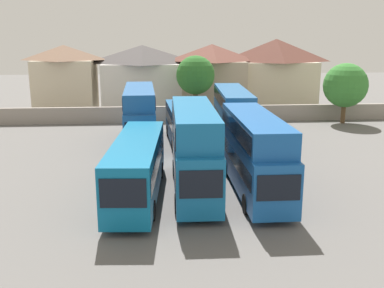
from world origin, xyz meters
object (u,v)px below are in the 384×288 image
(bus_1, at_px, (137,165))
(house_terrace_centre, at_px, (143,77))
(bus_3, at_px, (255,149))
(house_terrace_left, at_px, (65,78))
(bus_4, at_px, (140,112))
(house_terrace_right, at_px, (212,76))
(bus_5, at_px, (183,123))
(bus_2, at_px, (194,145))
(bus_6, at_px, (233,113))
(house_terrace_far_right, at_px, (275,73))
(tree_behind_wall, at_px, (195,75))
(tree_left_of_lot, at_px, (345,85))

(bus_1, relative_size, house_terrace_centre, 1.08)
(bus_1, height_order, bus_3, bus_3)
(house_terrace_left, bearing_deg, bus_4, -61.54)
(bus_1, distance_m, house_terrace_right, 33.55)
(house_terrace_centre, bearing_deg, bus_1, -88.98)
(bus_4, distance_m, house_terrace_centre, 19.12)
(bus_4, bearing_deg, bus_5, 79.05)
(house_terrace_right, bearing_deg, bus_1, -104.45)
(bus_3, relative_size, house_terrace_left, 1.33)
(bus_3, relative_size, bus_4, 0.97)
(bus_4, bearing_deg, house_terrace_left, -153.37)
(bus_2, xyz_separation_m, house_terrace_left, (-13.83, 31.82, 1.28))
(bus_6, distance_m, house_terrace_far_right, 21.76)
(bus_2, bearing_deg, bus_5, -179.20)
(bus_5, xyz_separation_m, bus_6, (4.50, 0.30, 0.80))
(house_terrace_far_right, bearing_deg, bus_2, -112.57)
(bus_2, relative_size, bus_6, 0.91)
(bus_6, height_order, tree_behind_wall, tree_behind_wall)
(bus_5, xyz_separation_m, tree_left_of_lot, (18.16, 8.13, 2.28))
(bus_3, height_order, tree_behind_wall, tree_behind_wall)
(bus_4, height_order, bus_5, bus_4)
(house_terrace_centre, height_order, tree_behind_wall, house_terrace_centre)
(bus_3, distance_m, bus_6, 13.24)
(bus_4, height_order, tree_left_of_lot, tree_left_of_lot)
(house_terrace_left, distance_m, house_terrace_right, 18.75)
(house_terrace_left, xyz_separation_m, house_terrace_right, (18.75, -0.10, 0.04))
(bus_4, relative_size, house_terrace_far_right, 1.07)
(bus_4, distance_m, tree_behind_wall, 13.61)
(tree_behind_wall, bearing_deg, house_terrace_left, 157.83)
(house_terrace_right, xyz_separation_m, house_terrace_far_right, (8.65, 0.94, 0.34))
(bus_4, height_order, house_terrace_far_right, house_terrace_far_right)
(house_terrace_centre, xyz_separation_m, house_terrace_far_right, (17.59, 0.33, 0.40))
(bus_6, distance_m, house_terrace_right, 18.85)
(bus_3, xyz_separation_m, tree_left_of_lot, (14.54, 21.04, 1.48))
(house_terrace_left, bearing_deg, house_terrace_centre, 2.96)
(bus_6, bearing_deg, bus_3, -1.09)
(bus_2, xyz_separation_m, bus_5, (0.06, 12.65, -1.06))
(house_terrace_far_right, bearing_deg, bus_1, -117.01)
(bus_6, distance_m, tree_left_of_lot, 15.81)
(bus_2, bearing_deg, house_terrace_left, -155.43)
(house_terrace_centre, relative_size, house_terrace_right, 1.26)
(bus_6, relative_size, house_terrace_centre, 1.11)
(bus_5, distance_m, house_terrace_centre, 20.23)
(bus_1, xyz_separation_m, bus_2, (3.43, 0.70, 0.94))
(house_terrace_centre, xyz_separation_m, house_terrace_right, (8.94, -0.61, 0.05))
(house_terrace_left, distance_m, house_terrace_centre, 9.83)
(house_terrace_centre, height_order, house_terrace_right, house_terrace_right)
(bus_2, relative_size, bus_4, 0.95)
(bus_1, xyz_separation_m, house_terrace_left, (-10.40, 32.52, 2.22))
(house_terrace_centre, relative_size, tree_left_of_lot, 1.63)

